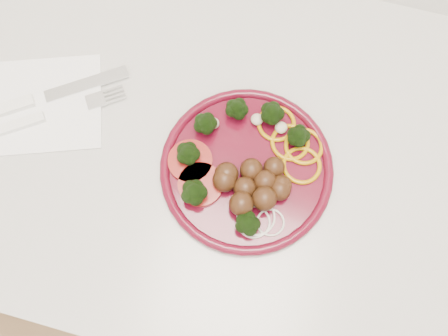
% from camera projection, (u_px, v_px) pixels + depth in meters
% --- Properties ---
extents(counter, '(2.40, 0.60, 0.90)m').
position_uv_depth(counter, '(290.00, 229.00, 1.14)').
color(counter, white).
rests_on(counter, ground).
extents(plate, '(0.24, 0.24, 0.05)m').
position_uv_depth(plate, '(246.00, 167.00, 0.69)').
color(plate, '#500919').
rests_on(plate, counter).
extents(napkin, '(0.19, 0.19, 0.00)m').
position_uv_depth(napkin, '(50.00, 104.00, 0.73)').
color(napkin, white).
rests_on(napkin, counter).
extents(knife, '(0.20, 0.15, 0.01)m').
position_uv_depth(knife, '(29.00, 102.00, 0.73)').
color(knife, silver).
rests_on(knife, napkin).
extents(fork, '(0.18, 0.14, 0.01)m').
position_uv_depth(fork, '(31.00, 121.00, 0.72)').
color(fork, white).
rests_on(fork, napkin).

